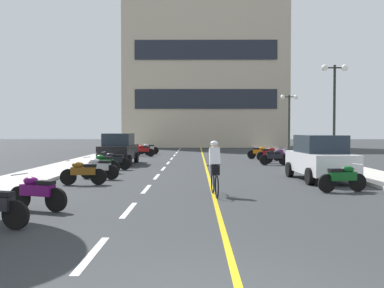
{
  "coord_description": "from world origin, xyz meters",
  "views": [
    {
      "loc": [
        -0.3,
        -5.21,
        2.04
      ],
      "look_at": [
        -0.5,
        17.33,
        1.31
      ],
      "focal_mm": 41.71,
      "sensor_mm": 36.0,
      "label": 1
    }
  ],
  "objects_px": {
    "motorcycle_2": "(343,178)",
    "motorcycle_7": "(275,157)",
    "parked_car_mid": "(119,149)",
    "motorcycle_3": "(83,172)",
    "motorcycle_12": "(141,149)",
    "street_lamp_far": "(289,110)",
    "motorcycle_11": "(144,150)",
    "motorcycle_13": "(148,149)",
    "motorcycle_10": "(260,152)",
    "parked_car_near": "(320,158)",
    "motorcycle_6": "(114,161)",
    "street_lamp_mid": "(334,92)",
    "motorcycle_4": "(99,168)",
    "motorcycle_5": "(104,163)",
    "motorcycle_9": "(269,153)",
    "motorcycle_1": "(37,192)",
    "cyclist_rider": "(215,167)",
    "motorcycle_8": "(277,155)"
  },
  "relations": [
    {
      "from": "motorcycle_6",
      "to": "motorcycle_9",
      "type": "relative_size",
      "value": 1.01
    },
    {
      "from": "parked_car_near",
      "to": "motorcycle_13",
      "type": "xyz_separation_m",
      "value": [
        -8.92,
        19.14,
        -0.44
      ]
    },
    {
      "from": "motorcycle_9",
      "to": "cyclist_rider",
      "type": "distance_m",
      "value": 16.07
    },
    {
      "from": "street_lamp_far",
      "to": "motorcycle_4",
      "type": "xyz_separation_m",
      "value": [
        -11.66,
        -18.59,
        -3.19
      ]
    },
    {
      "from": "motorcycle_5",
      "to": "street_lamp_mid",
      "type": "bearing_deg",
      "value": 17.27
    },
    {
      "from": "cyclist_rider",
      "to": "motorcycle_13",
      "type": "bearing_deg",
      "value": 101.07
    },
    {
      "from": "parked_car_mid",
      "to": "motorcycle_13",
      "type": "distance_m",
      "value": 10.81
    },
    {
      "from": "motorcycle_1",
      "to": "motorcycle_11",
      "type": "relative_size",
      "value": 0.97
    },
    {
      "from": "motorcycle_9",
      "to": "motorcycle_4",
      "type": "bearing_deg",
      "value": -128.51
    },
    {
      "from": "motorcycle_3",
      "to": "cyclist_rider",
      "type": "xyz_separation_m",
      "value": [
        4.73,
        -2.51,
        0.41
      ]
    },
    {
      "from": "motorcycle_2",
      "to": "motorcycle_4",
      "type": "bearing_deg",
      "value": 157.2
    },
    {
      "from": "street_lamp_mid",
      "to": "motorcycle_4",
      "type": "height_order",
      "value": "street_lamp_mid"
    },
    {
      "from": "motorcycle_2",
      "to": "motorcycle_7",
      "type": "distance_m",
      "value": 11.07
    },
    {
      "from": "parked_car_near",
      "to": "motorcycle_9",
      "type": "bearing_deg",
      "value": 90.76
    },
    {
      "from": "street_lamp_mid",
      "to": "motorcycle_9",
      "type": "xyz_separation_m",
      "value": [
        -2.8,
        4.66,
        -3.63
      ]
    },
    {
      "from": "motorcycle_10",
      "to": "motorcycle_8",
      "type": "bearing_deg",
      "value": -82.96
    },
    {
      "from": "motorcycle_2",
      "to": "motorcycle_4",
      "type": "distance_m",
      "value": 9.52
    },
    {
      "from": "motorcycle_2",
      "to": "street_lamp_far",
      "type": "bearing_deg",
      "value": 82.61
    },
    {
      "from": "parked_car_mid",
      "to": "motorcycle_4",
      "type": "xyz_separation_m",
      "value": [
        0.58,
        -7.96,
        -0.44
      ]
    },
    {
      "from": "motorcycle_4",
      "to": "motorcycle_10",
      "type": "height_order",
      "value": "same"
    },
    {
      "from": "parked_car_mid",
      "to": "motorcycle_6",
      "type": "height_order",
      "value": "parked_car_mid"
    },
    {
      "from": "motorcycle_10",
      "to": "parked_car_near",
      "type": "bearing_deg",
      "value": -87.75
    },
    {
      "from": "motorcycle_2",
      "to": "motorcycle_12",
      "type": "height_order",
      "value": "same"
    },
    {
      "from": "motorcycle_10",
      "to": "motorcycle_1",
      "type": "bearing_deg",
      "value": -113.01
    },
    {
      "from": "street_lamp_far",
      "to": "motorcycle_1",
      "type": "xyz_separation_m",
      "value": [
        -11.67,
        -25.69,
        -3.19
      ]
    },
    {
      "from": "motorcycle_6",
      "to": "motorcycle_7",
      "type": "xyz_separation_m",
      "value": [
        8.68,
        3.1,
        0.0
      ]
    },
    {
      "from": "parked_car_mid",
      "to": "motorcycle_3",
      "type": "bearing_deg",
      "value": -87.62
    },
    {
      "from": "motorcycle_1",
      "to": "motorcycle_4",
      "type": "xyz_separation_m",
      "value": [
        0.01,
        7.1,
        0.0
      ]
    },
    {
      "from": "street_lamp_mid",
      "to": "motorcycle_5",
      "type": "bearing_deg",
      "value": -162.73
    },
    {
      "from": "street_lamp_mid",
      "to": "motorcycle_6",
      "type": "relative_size",
      "value": 3.23
    },
    {
      "from": "street_lamp_mid",
      "to": "motorcycle_1",
      "type": "xyz_separation_m",
      "value": [
        -11.61,
        -13.5,
        -3.63
      ]
    },
    {
      "from": "motorcycle_11",
      "to": "motorcycle_13",
      "type": "height_order",
      "value": "same"
    },
    {
      "from": "motorcycle_3",
      "to": "motorcycle_9",
      "type": "bearing_deg",
      "value": 55.38
    },
    {
      "from": "motorcycle_1",
      "to": "motorcycle_7",
      "type": "distance_m",
      "value": 16.8
    },
    {
      "from": "street_lamp_far",
      "to": "motorcycle_11",
      "type": "distance_m",
      "value": 12.47
    },
    {
      "from": "street_lamp_far",
      "to": "motorcycle_9",
      "type": "height_order",
      "value": "street_lamp_far"
    },
    {
      "from": "parked_car_near",
      "to": "motorcycle_10",
      "type": "relative_size",
      "value": 2.52
    },
    {
      "from": "motorcycle_2",
      "to": "cyclist_rider",
      "type": "height_order",
      "value": "cyclist_rider"
    },
    {
      "from": "motorcycle_11",
      "to": "motorcycle_13",
      "type": "xyz_separation_m",
      "value": [
        0.02,
        3.21,
        0.0
      ]
    },
    {
      "from": "parked_car_mid",
      "to": "motorcycle_12",
      "type": "distance_m",
      "value": 9.19
    },
    {
      "from": "motorcycle_6",
      "to": "motorcycle_13",
      "type": "bearing_deg",
      "value": 89.2
    },
    {
      "from": "street_lamp_mid",
      "to": "motorcycle_9",
      "type": "bearing_deg",
      "value": 121.02
    },
    {
      "from": "motorcycle_4",
      "to": "street_lamp_mid",
      "type": "bearing_deg",
      "value": 28.86
    },
    {
      "from": "motorcycle_10",
      "to": "cyclist_rider",
      "type": "distance_m",
      "value": 17.65
    },
    {
      "from": "street_lamp_mid",
      "to": "motorcycle_12",
      "type": "relative_size",
      "value": 3.23
    },
    {
      "from": "motorcycle_10",
      "to": "motorcycle_11",
      "type": "xyz_separation_m",
      "value": [
        -8.42,
        2.75,
        0.0
      ]
    },
    {
      "from": "street_lamp_far",
      "to": "cyclist_rider",
      "type": "xyz_separation_m",
      "value": [
        -7.1,
        -23.03,
        -2.77
      ]
    },
    {
      "from": "parked_car_near",
      "to": "motorcycle_11",
      "type": "height_order",
      "value": "parked_car_near"
    },
    {
      "from": "street_lamp_far",
      "to": "parked_car_mid",
      "type": "height_order",
      "value": "street_lamp_far"
    },
    {
      "from": "street_lamp_far",
      "to": "motorcycle_4",
      "type": "distance_m",
      "value": 22.18
    }
  ]
}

